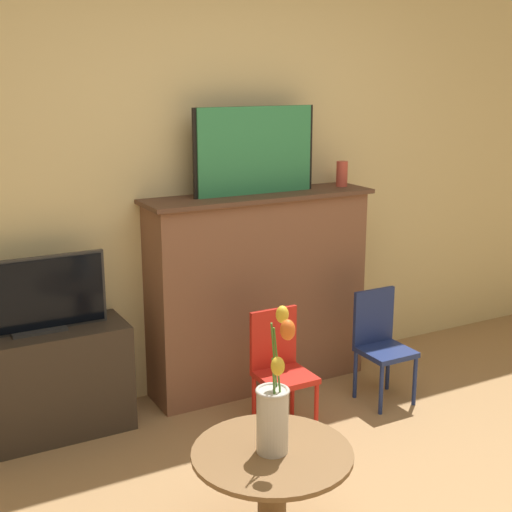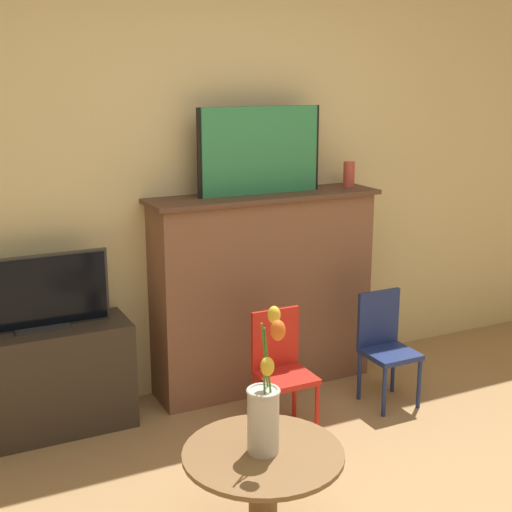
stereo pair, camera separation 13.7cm
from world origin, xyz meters
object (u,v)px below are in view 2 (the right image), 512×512
object	(u,v)px
vase_tulips	(265,409)
painting	(260,151)
chair_red	(281,364)
chair_blue	(385,342)
tv_monitor	(39,294)

from	to	relation	value
vase_tulips	painting	bearing A→B (deg)	63.99
chair_red	vase_tulips	world-z (taller)	vase_tulips
painting	chair_red	world-z (taller)	painting
chair_blue	vase_tulips	world-z (taller)	vase_tulips
painting	chair_blue	size ratio (longest dim) A/B	1.18
tv_monitor	chair_blue	bearing A→B (deg)	-15.09
vase_tulips	chair_red	bearing A→B (deg)	58.03
chair_blue	painting	bearing A→B (deg)	135.74
chair_red	chair_blue	size ratio (longest dim) A/B	1.00
chair_blue	tv_monitor	bearing A→B (deg)	164.91
chair_blue	vase_tulips	distance (m)	1.54
tv_monitor	chair_blue	size ratio (longest dim) A/B	1.10
vase_tulips	tv_monitor	bearing A→B (deg)	112.98
painting	vase_tulips	xyz separation A→B (m)	(-0.69, -1.42, -0.81)
painting	tv_monitor	bearing A→B (deg)	-178.43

